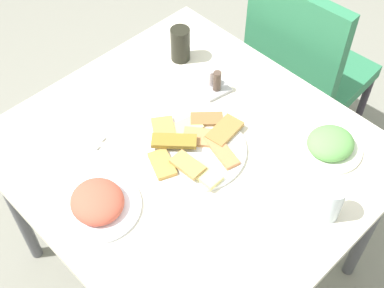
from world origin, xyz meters
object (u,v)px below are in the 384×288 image
soda_can (180,44)px  spoon (83,128)px  salad_plate_rice (97,203)px  condiment_caddy (213,84)px  pide_platter (195,147)px  fork (73,134)px  dining_table (190,166)px  paper_napkin (78,132)px  salad_plate_greens (330,144)px  dining_chair (303,67)px  drinking_glass (330,202)px

soda_can → spoon: size_ratio=0.74×
salad_plate_rice → condiment_caddy: condiment_caddy is taller
pide_platter → condiment_caddy: condiment_caddy is taller
soda_can → fork: soda_can is taller
dining_table → paper_napkin: bearing=-146.0°
spoon → salad_plate_greens: bearing=27.9°
dining_chair → pide_platter: dining_chair is taller
pide_platter → paper_napkin: 0.36m
paper_napkin → fork: size_ratio=0.65×
soda_can → drinking_glass: (0.73, -0.15, -0.00)m
spoon → dining_chair: bearing=67.1°
pide_platter → salad_plate_greens: size_ratio=1.69×
pide_platter → salad_plate_rice: size_ratio=1.39×
condiment_caddy → pide_platter: bearing=-57.9°
dining_table → drinking_glass: bearing=15.1°
pide_platter → spoon: pide_platter is taller
dining_chair → drinking_glass: 0.85m
dining_table → dining_chair: size_ratio=1.14×
dining_table → dining_chair: 0.74m
dining_table → pide_platter: pide_platter is taller
fork → condiment_caddy: size_ratio=1.86×
dining_chair → soda_can: (-0.21, -0.47, 0.26)m
dining_table → salad_plate_rice: 0.33m
drinking_glass → paper_napkin: 0.77m
salad_plate_rice → soda_can: soda_can is taller
pide_platter → paper_napkin: (-0.29, -0.21, -0.01)m
condiment_caddy → salad_plate_rice: bearing=-79.6°
pide_platter → salad_plate_rice: bearing=-96.5°
salad_plate_rice → dining_chair: bearing=94.4°
salad_plate_greens → soda_can: bearing=-176.5°
dining_table → paper_napkin: 0.36m
salad_plate_greens → fork: (-0.57, -0.51, -0.02)m
spoon → condiment_caddy: 0.44m
salad_plate_rice → paper_napkin: salad_plate_rice is taller
salad_plate_greens → condiment_caddy: 0.42m
fork → spoon: size_ratio=1.17×
salad_plate_greens → fork: size_ratio=0.99×
soda_can → spoon: soda_can is taller
salad_plate_rice → spoon: (-0.26, 0.14, -0.02)m
salad_plate_rice → salad_plate_greens: bearing=62.9°
spoon → fork: bearing=-101.8°
drinking_glass → fork: 0.77m
dining_chair → salad_plate_rice: bearing=-85.6°
fork → condiment_caddy: 0.47m
dining_chair → salad_plate_rice: dining_chair is taller
salad_plate_greens → drinking_glass: size_ratio=1.67×
paper_napkin → spoon: (0.00, 0.02, 0.00)m
salad_plate_greens → paper_napkin: bearing=-139.2°
paper_napkin → fork: 0.02m
soda_can → fork: size_ratio=0.63×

